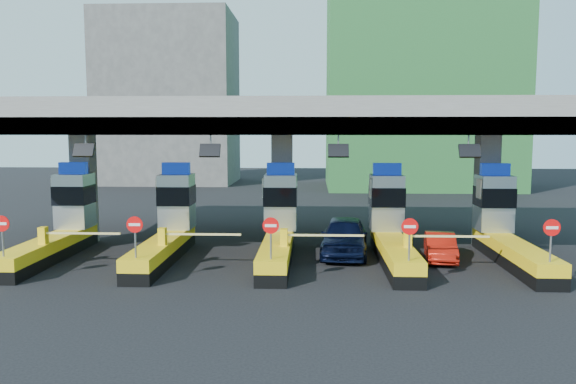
{
  "coord_description": "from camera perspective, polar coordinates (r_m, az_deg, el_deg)",
  "views": [
    {
      "loc": [
        1.5,
        -24.64,
        5.69
      ],
      "look_at": [
        0.42,
        0.0,
        2.97
      ],
      "focal_mm": 35.0,
      "sensor_mm": 36.0,
      "label": 1
    }
  ],
  "objects": [
    {
      "name": "bg_building_concrete",
      "position": [
        62.67,
        -11.98,
        9.2
      ],
      "size": [
        14.0,
        10.0,
        18.0
      ],
      "primitive_type": "cube",
      "color": "#4C4C49",
      "rests_on": "ground"
    },
    {
      "name": "toll_lane_far_left",
      "position": [
        27.77,
        -22.02,
        -3.05
      ],
      "size": [
        4.43,
        8.0,
        4.16
      ],
      "color": "black",
      "rests_on": "ground"
    },
    {
      "name": "toll_lane_far_right",
      "position": [
        26.67,
        21.09,
        -3.38
      ],
      "size": [
        4.43,
        8.0,
        4.16
      ],
      "color": "black",
      "rests_on": "ground"
    },
    {
      "name": "toll_lane_center",
      "position": [
        25.33,
        -0.93,
        -3.45
      ],
      "size": [
        4.43,
        8.0,
        4.16
      ],
      "color": "black",
      "rests_on": "ground"
    },
    {
      "name": "toll_canopy",
      "position": [
        27.55,
        -0.62,
        7.22
      ],
      "size": [
        28.0,
        12.09,
        7.0
      ],
      "color": "slate",
      "rests_on": "ground"
    },
    {
      "name": "toll_lane_right",
      "position": [
        25.52,
        10.37,
        -3.48
      ],
      "size": [
        4.43,
        8.0,
        4.16
      ],
      "color": "black",
      "rests_on": "ground"
    },
    {
      "name": "van",
      "position": [
        25.83,
        5.76,
        -4.49
      ],
      "size": [
        2.48,
        5.24,
        1.73
      ],
      "primitive_type": "imported",
      "rotation": [
        0.0,
        0.0,
        -0.09
      ],
      "color": "black",
      "rests_on": "ground"
    },
    {
      "name": "toll_lane_left",
      "position": [
        26.1,
        -11.97,
        -3.3
      ],
      "size": [
        4.43,
        8.0,
        4.16
      ],
      "color": "black",
      "rests_on": "ground"
    },
    {
      "name": "ground",
      "position": [
        25.33,
        -0.96,
        -6.68
      ],
      "size": [
        120.0,
        120.0,
        0.0
      ],
      "primitive_type": "plane",
      "color": "black",
      "rests_on": "ground"
    },
    {
      "name": "red_car",
      "position": [
        25.65,
        15.22,
        -5.39
      ],
      "size": [
        1.72,
        3.72,
        1.18
      ],
      "primitive_type": "imported",
      "rotation": [
        0.0,
        0.0,
        -0.14
      ],
      "color": "#B6190E",
      "rests_on": "ground"
    },
    {
      "name": "bg_building_scaffold",
      "position": [
        58.2,
        13.29,
        14.35
      ],
      "size": [
        18.0,
        12.0,
        28.0
      ],
      "primitive_type": "cube",
      "color": "#1E5926",
      "rests_on": "ground"
    }
  ]
}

